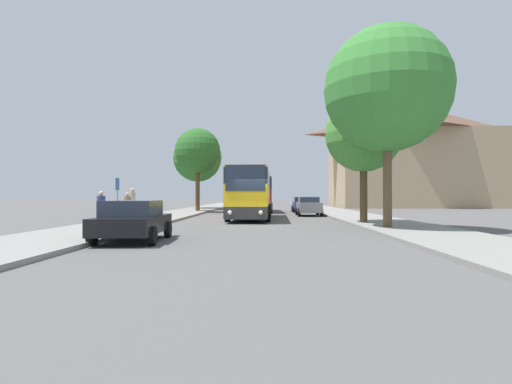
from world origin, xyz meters
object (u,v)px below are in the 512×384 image
at_px(bus_middle, 257,194).
at_px(bus_stop_sign, 117,195).
at_px(parked_car_right_near, 309,206).
at_px(tree_right_mid, 363,134).
at_px(parked_car_left_curb, 133,220).
at_px(tree_right_near, 387,90).
at_px(bus_front, 251,193).
at_px(tree_left_near, 198,151).
at_px(pedestrian_waiting_near, 127,208).
at_px(parked_car_right_far, 302,204).
at_px(pedestrian_waiting_far, 132,204).
at_px(tree_left_far, 198,158).
at_px(pedestrian_walking_back, 101,210).

relative_size(bus_middle, bus_stop_sign, 4.36).
bearing_deg(parked_car_right_near, tree_right_mid, 101.53).
xyz_separation_m(parked_car_left_curb, tree_right_mid, (9.92, 8.06, 4.20)).
bearing_deg(tree_right_near, bus_front, 127.79).
bearing_deg(tree_left_near, bus_front, -62.81).
bearing_deg(pedestrian_waiting_near, parked_car_right_far, -9.87).
height_order(bus_front, tree_right_mid, tree_right_mid).
height_order(pedestrian_waiting_far, tree_left_far, tree_left_far).
bearing_deg(bus_stop_sign, tree_right_near, -7.22).
bearing_deg(tree_left_far, tree_right_mid, -61.19).
bearing_deg(parked_car_right_far, tree_left_far, -32.45).
bearing_deg(bus_middle, pedestrian_walking_back, -108.09).
height_order(bus_front, tree_left_near, tree_left_near).
bearing_deg(parked_car_right_near, tree_left_near, -32.29).
bearing_deg(parked_car_right_far, parked_car_right_near, 89.37).
xyz_separation_m(parked_car_right_far, tree_left_near, (-10.05, -0.65, 5.07)).
distance_m(parked_car_right_far, pedestrian_waiting_near, 20.64).
bearing_deg(parked_car_right_near, pedestrian_walking_back, 53.09).
relative_size(parked_car_right_far, pedestrian_waiting_near, 2.82).
height_order(parked_car_left_curb, pedestrian_waiting_near, pedestrian_waiting_near).
relative_size(bus_stop_sign, tree_right_near, 0.26).
xyz_separation_m(parked_car_left_curb, tree_left_near, (-1.96, 24.16, 5.10)).
height_order(pedestrian_waiting_near, tree_left_near, tree_left_near).
bearing_deg(tree_left_near, parked_car_right_near, -32.50).
relative_size(tree_left_near, tree_right_near, 0.85).
distance_m(bus_front, tree_right_near, 11.86).
bearing_deg(pedestrian_walking_back, pedestrian_waiting_near, -121.52).
xyz_separation_m(parked_car_right_near, bus_stop_sign, (-10.97, -11.35, 0.85)).
xyz_separation_m(bus_middle, parked_car_right_near, (4.26, -7.90, -0.98)).
bearing_deg(bus_front, pedestrian_waiting_far, -143.61).
height_order(bus_middle, parked_car_right_near, bus_middle).
relative_size(pedestrian_waiting_near, tree_left_near, 0.20).
bearing_deg(bus_stop_sign, tree_left_near, 86.58).
xyz_separation_m(parked_car_left_curb, pedestrian_waiting_far, (-3.02, 8.74, 0.36)).
xyz_separation_m(parked_car_left_curb, parked_car_right_far, (8.10, 24.81, 0.02)).
bearing_deg(tree_right_near, parked_car_right_near, 99.88).
height_order(parked_car_right_near, tree_right_near, tree_right_near).
distance_m(bus_stop_sign, tree_right_near, 14.21).
bearing_deg(bus_middle, bus_stop_sign, -111.09).
bearing_deg(bus_stop_sign, bus_middle, 70.77).
bearing_deg(parked_car_right_far, parked_car_left_curb, 72.42).
bearing_deg(tree_left_near, tree_left_far, 100.00).
relative_size(bus_middle, tree_left_near, 1.32).
bearing_deg(parked_car_right_far, pedestrian_waiting_far, 55.82).
distance_m(pedestrian_waiting_far, tree_left_far, 24.01).
height_order(bus_middle, bus_stop_sign, bus_middle).
height_order(bus_middle, pedestrian_waiting_far, bus_middle).
height_order(bus_front, pedestrian_waiting_far, bus_front).
distance_m(bus_front, pedestrian_walking_back, 11.54).
relative_size(bus_front, bus_middle, 1.02).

